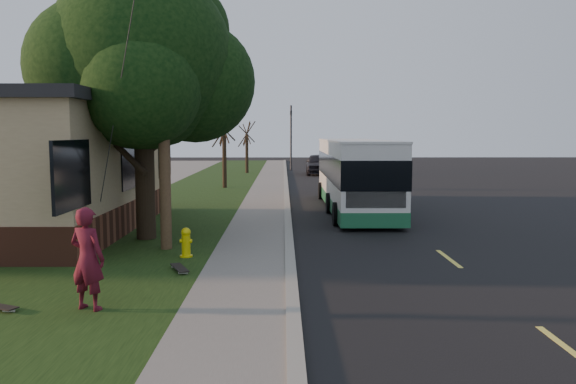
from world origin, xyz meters
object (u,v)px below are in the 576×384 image
object	(u,v)px
leafy_tree	(144,63)
skateboard_main	(180,268)
bare_tree_far	(247,148)
transit_bus	(355,173)
fire_hydrant	(186,242)
distant_car	(318,164)
dumpster	(54,196)
bare_tree_near	(224,151)
traffic_signal	(291,133)
skateboarder	(88,259)
utility_pole	(162,76)

from	to	relation	value
leafy_tree	skateboard_main	distance (m)	6.71
bare_tree_far	skateboard_main	xyz separation A→B (m)	(0.50, -31.45, -1.87)
transit_bus	fire_hydrant	bearing A→B (deg)	-120.83
leafy_tree	skateboard_main	size ratio (longest dim) A/B	8.44
fire_hydrant	leafy_tree	xyz separation A→B (m)	(-1.57, 2.65, 4.73)
distant_car	dumpster	bearing A→B (deg)	-118.25
distant_car	leafy_tree	bearing A→B (deg)	-102.52
skateboard_main	dumpster	size ratio (longest dim) A/B	0.57
leafy_tree	bare_tree_far	distance (m)	27.56
bare_tree_near	skateboard_main	distance (m)	19.58
transit_bus	distant_car	distance (m)	20.26
traffic_signal	dumpster	xyz separation A→B (m)	(-9.84, -25.44, -2.50)
bare_tree_far	distant_car	xyz separation A→B (m)	(5.54, -0.78, -1.20)
leafy_tree	traffic_signal	distance (m)	31.76
leafy_tree	bare_tree_near	world-z (taller)	leafy_tree
skateboarder	dumpster	world-z (taller)	skateboarder
fire_hydrant	utility_pole	bearing A→B (deg)	125.38
traffic_signal	distant_car	world-z (taller)	traffic_signal
utility_pole	skateboarder	world-z (taller)	utility_pole
fire_hydrant	bare_tree_far	world-z (taller)	bare_tree_far
leafy_tree	bare_tree_far	world-z (taller)	leafy_tree
bare_tree_near	transit_bus	distance (m)	11.00
fire_hydrant	dumpster	size ratio (longest dim) A/B	0.46
traffic_signal	skateboard_main	bearing A→B (deg)	-94.84
leafy_tree	dumpster	bearing A→B (deg)	131.19
utility_pole	skateboard_main	size ratio (longest dim) A/B	9.82
leafy_tree	dumpster	distance (m)	9.05
skateboard_main	dumpster	distance (m)	12.14
traffic_signal	utility_pole	bearing A→B (deg)	-96.58
fire_hydrant	dumpster	distance (m)	10.90
fire_hydrant	distant_car	xyz separation A→B (m)	(5.14, 29.22, 0.37)
bare_tree_far	skateboarder	size ratio (longest dim) A/B	2.22
bare_tree_near	skateboard_main	xyz separation A→B (m)	(1.00, -19.45, -2.02)
fire_hydrant	distant_car	bearing A→B (deg)	80.02
transit_bus	skateboarder	bearing A→B (deg)	-115.66
utility_pole	transit_bus	xyz separation A→B (m)	(6.06, 7.98, -3.09)
skateboard_main	bare_tree_near	bearing A→B (deg)	92.94
bare_tree_far	distant_car	bearing A→B (deg)	-8.01
skateboarder	traffic_signal	bearing A→B (deg)	-76.30
utility_pole	bare_tree_far	size ratio (longest dim) A/B	2.25
bare_tree_near	bare_tree_far	size ratio (longest dim) A/B	1.07
transit_bus	skateboarder	size ratio (longest dim) A/B	5.86
bare_tree_far	traffic_signal	size ratio (longest dim) A/B	0.73
leafy_tree	dumpster	size ratio (longest dim) A/B	4.82
skateboard_main	traffic_signal	bearing A→B (deg)	85.16
leafy_tree	traffic_signal	world-z (taller)	leafy_tree
skateboarder	dumpster	distance (m)	14.01
traffic_signal	distant_car	xyz separation A→B (m)	(2.04, -4.78, -2.36)
utility_pole	skateboard_main	world-z (taller)	utility_pole
bare_tree_near	dumpster	distance (m)	11.20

